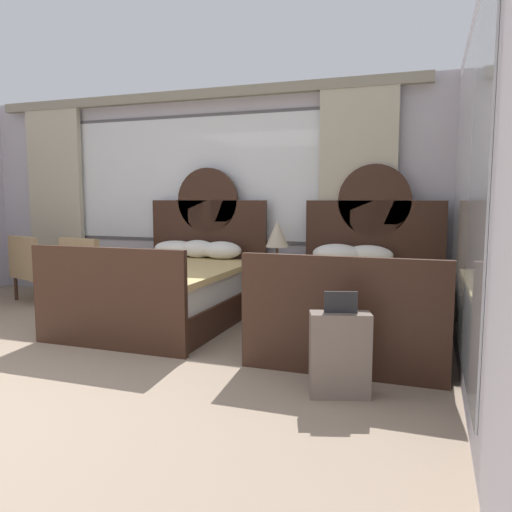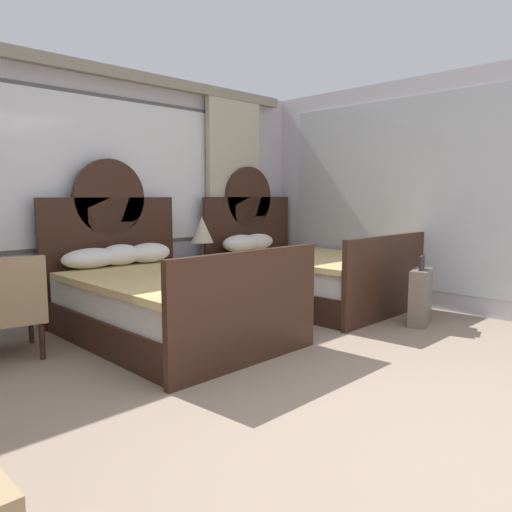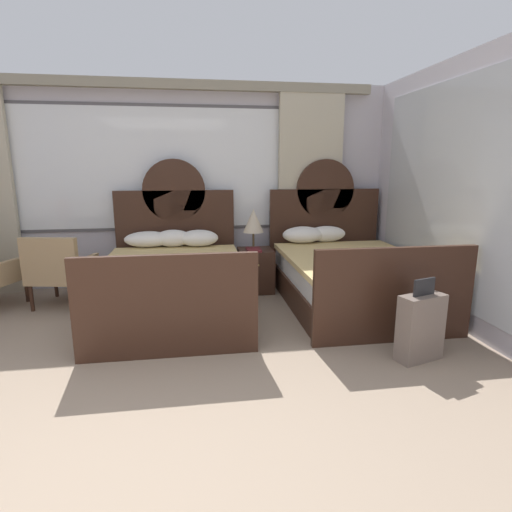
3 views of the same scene
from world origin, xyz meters
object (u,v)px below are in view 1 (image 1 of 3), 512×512
book_on_nightstand (272,266)px  armchair_by_window_centre (38,266)px  table_lamp_on_nightstand (277,234)px  nightstand_between_beds (277,291)px  armchair_by_window_left (92,269)px  suitcase_on_floor (340,354)px  bed_near_window (170,288)px  bed_near_mirror (360,301)px

book_on_nightstand → armchair_by_window_centre: armchair_by_window_centre is taller
armchair_by_window_centre → book_on_nightstand: bearing=3.0°
table_lamp_on_nightstand → armchair_by_window_centre: 3.21m
nightstand_between_beds → armchair_by_window_left: size_ratio=0.66×
armchair_by_window_centre → suitcase_on_floor: armchair_by_window_centre is taller
table_lamp_on_nightstand → armchair_by_window_left: (-2.32, -0.31, -0.47)m
armchair_by_window_left → suitcase_on_floor: (3.42, -1.88, -0.16)m
bed_near_window → armchair_by_window_left: size_ratio=2.56×
suitcase_on_floor → armchair_by_window_centre: bearing=156.1°
bed_near_window → suitcase_on_floor: size_ratio=3.04×
bed_near_mirror → suitcase_on_floor: size_ratio=3.04×
armchair_by_window_centre → table_lamp_on_nightstand: bearing=5.5°
bed_near_mirror → suitcase_on_floor: 1.49m
bed_near_window → bed_near_mirror: 2.04m
suitcase_on_floor → bed_near_window: bearing=144.6°
table_lamp_on_nightstand → armchair_by_window_centre: bearing=-174.5°
armchair_by_window_left → armchair_by_window_centre: (-0.85, 0.00, 0.00)m
bed_near_window → suitcase_on_floor: (2.11, -1.50, -0.07)m
nightstand_between_beds → armchair_by_window_centre: size_ratio=0.66×
armchair_by_window_left → suitcase_on_floor: size_ratio=1.19×
bed_near_window → table_lamp_on_nightstand: (1.00, 0.69, 0.56)m
bed_near_window → nightstand_between_beds: size_ratio=3.90×
bed_near_mirror → suitcase_on_floor: (0.07, -1.49, -0.07)m
bed_near_mirror → armchair_by_window_centre: bed_near_mirror is taller
table_lamp_on_nightstand → suitcase_on_floor: (1.10, -2.19, -0.63)m
armchair_by_window_left → armchair_by_window_centre: bearing=179.8°
bed_near_mirror → armchair_by_window_left: 3.38m
bed_near_mirror → armchair_by_window_left: bed_near_mirror is taller
nightstand_between_beds → suitcase_on_floor: 2.40m
nightstand_between_beds → table_lamp_on_nightstand: (-0.02, 0.05, 0.64)m
book_on_nightstand → armchair_by_window_left: (-2.30, -0.17, -0.12)m
armchair_by_window_left → armchair_by_window_centre: size_ratio=1.00×
armchair_by_window_centre → suitcase_on_floor: (4.27, -1.89, -0.16)m
bed_near_mirror → armchair_by_window_left: bearing=173.3°
table_lamp_on_nightstand → bed_near_window: bearing=-145.4°
bed_near_window → table_lamp_on_nightstand: bed_near_window is taller
armchair_by_window_left → armchair_by_window_centre: 0.85m
table_lamp_on_nightstand → suitcase_on_floor: table_lamp_on_nightstand is taller
nightstand_between_beds → book_on_nightstand: bearing=-113.7°
book_on_nightstand → armchair_by_window_centre: bearing=-177.0°
bed_near_mirror → book_on_nightstand: bed_near_mirror is taller
book_on_nightstand → table_lamp_on_nightstand: bearing=83.1°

